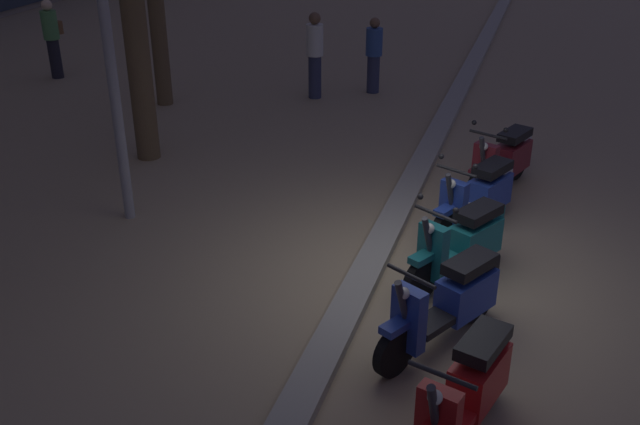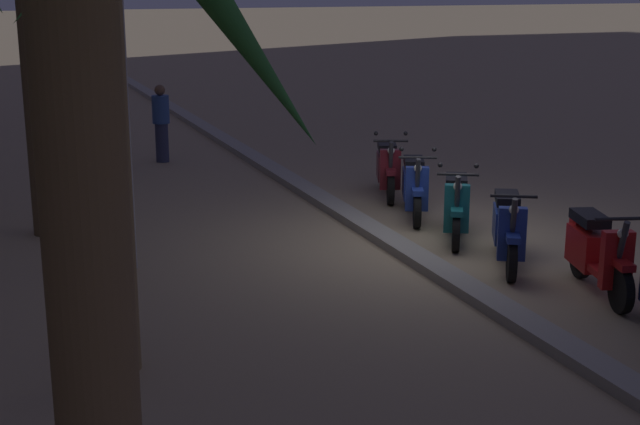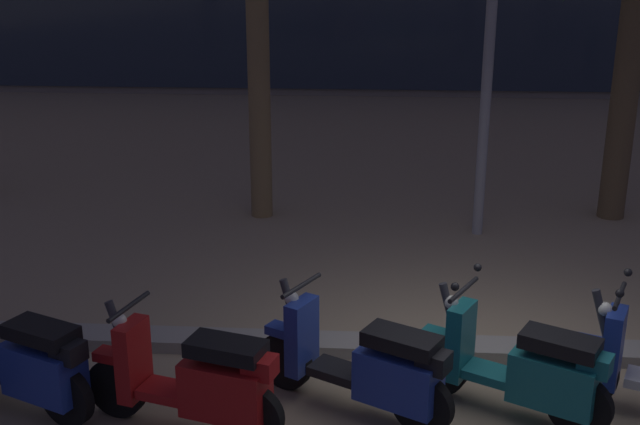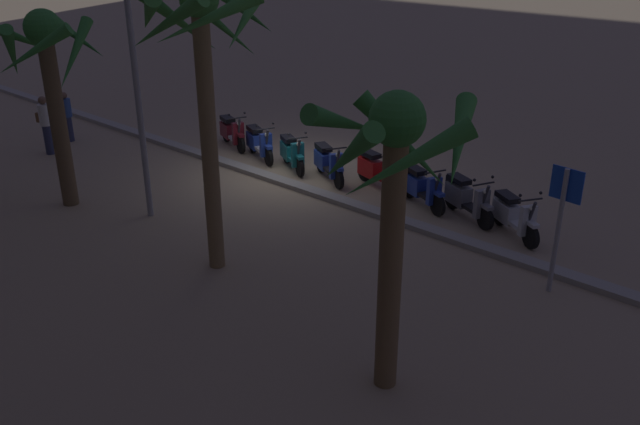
% 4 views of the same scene
% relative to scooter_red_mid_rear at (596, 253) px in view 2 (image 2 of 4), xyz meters
% --- Properties ---
extents(ground_plane, '(200.00, 200.00, 0.00)m').
position_rel_scooter_red_mid_rear_xyz_m(ground_plane, '(2.35, 0.93, -0.46)').
color(ground_plane, '#9E896B').
extents(curb_strip, '(60.00, 0.36, 0.12)m').
position_rel_scooter_red_mid_rear_xyz_m(curb_strip, '(2.35, 1.45, -0.40)').
color(curb_strip, gray).
rests_on(curb_strip, ground).
extents(scooter_red_mid_rear, '(1.70, 0.75, 1.04)m').
position_rel_scooter_red_mid_rear_xyz_m(scooter_red_mid_rear, '(0.00, 0.00, 0.00)').
color(scooter_red_mid_rear, black).
rests_on(scooter_red_mid_rear, ground).
extents(scooter_blue_gap_after_mid, '(1.67, 1.00, 1.04)m').
position_rel_scooter_red_mid_rear_xyz_m(scooter_blue_gap_after_mid, '(1.33, 0.35, -0.01)').
color(scooter_blue_gap_after_mid, black).
rests_on(scooter_blue_gap_after_mid, ground).
extents(scooter_teal_mid_centre, '(1.56, 0.95, 1.17)m').
position_rel_scooter_red_mid_rear_xyz_m(scooter_teal_mid_centre, '(2.61, 0.40, -0.01)').
color(scooter_teal_mid_centre, black).
rests_on(scooter_teal_mid_centre, ground).
extents(scooter_blue_far_back, '(1.72, 0.92, 1.17)m').
position_rel_scooter_red_mid_rear_xyz_m(scooter_blue_far_back, '(3.95, 0.37, -0.01)').
color(scooter_blue_far_back, black).
rests_on(scooter_blue_far_back, ground).
extents(scooter_maroon_last_in_row, '(1.70, 0.86, 1.17)m').
position_rel_scooter_red_mid_rear_xyz_m(scooter_maroon_last_in_row, '(5.34, 0.17, -0.01)').
color(scooter_maroon_last_in_row, black).
rests_on(scooter_maroon_last_in_row, ground).
extents(palm_tree_mid_walkway, '(2.22, 2.33, 4.40)m').
position_rel_scooter_red_mid_rear_xyz_m(palm_tree_mid_walkway, '(-4.94, 6.34, 2.83)').
color(palm_tree_mid_walkway, brown).
rests_on(palm_tree_mid_walkway, ground).
extents(pedestrian_window_shopping, '(0.34, 0.34, 1.54)m').
position_rel_scooter_red_mid_rear_xyz_m(pedestrian_window_shopping, '(9.50, 3.18, 0.34)').
color(pedestrian_window_shopping, '#2D3351').
rests_on(pedestrian_window_shopping, ground).
extents(pedestrian_by_palm_tree, '(0.46, 0.34, 1.72)m').
position_rel_scooter_red_mid_rear_xyz_m(pedestrian_by_palm_tree, '(8.79, 4.22, 0.46)').
color(pedestrian_by_palm_tree, '#2D3351').
rests_on(pedestrian_by_palm_tree, ground).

